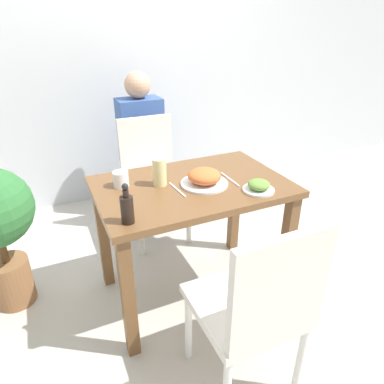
{
  "coord_description": "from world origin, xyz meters",
  "views": [
    {
      "loc": [
        -0.68,
        -1.49,
        1.49
      ],
      "look_at": [
        0.0,
        0.0,
        0.68
      ],
      "focal_mm": 32.0,
      "sensor_mm": 36.0,
      "label": 1
    }
  ],
  "objects_px": {
    "drink_cup": "(121,179)",
    "food_plate": "(204,178)",
    "chair_near": "(257,305)",
    "side_plate": "(259,186)",
    "chair_far": "(152,173)",
    "juice_glass": "(160,172)",
    "person_figure": "(142,147)",
    "sauce_bottle": "(127,208)"
  },
  "relations": [
    {
      "from": "person_figure",
      "to": "drink_cup",
      "type": "bearing_deg",
      "value": -112.15
    },
    {
      "from": "chair_near",
      "to": "drink_cup",
      "type": "height_order",
      "value": "chair_near"
    },
    {
      "from": "food_plate",
      "to": "chair_near",
      "type": "bearing_deg",
      "value": -97.76
    },
    {
      "from": "chair_near",
      "to": "juice_glass",
      "type": "distance_m",
      "value": 0.81
    },
    {
      "from": "chair_far",
      "to": "side_plate",
      "type": "relative_size",
      "value": 5.56
    },
    {
      "from": "side_plate",
      "to": "food_plate",
      "type": "bearing_deg",
      "value": 139.71
    },
    {
      "from": "chair_near",
      "to": "chair_far",
      "type": "xyz_separation_m",
      "value": [
        0.05,
        1.43,
        0.0
      ]
    },
    {
      "from": "juice_glass",
      "to": "sauce_bottle",
      "type": "distance_m",
      "value": 0.39
    },
    {
      "from": "chair_near",
      "to": "sauce_bottle",
      "type": "bearing_deg",
      "value": -49.95
    },
    {
      "from": "person_figure",
      "to": "chair_far",
      "type": "bearing_deg",
      "value": -96.5
    },
    {
      "from": "sauce_bottle",
      "to": "person_figure",
      "type": "distance_m",
      "value": 1.44
    },
    {
      "from": "drink_cup",
      "to": "food_plate",
      "type": "bearing_deg",
      "value": -21.55
    },
    {
      "from": "side_plate",
      "to": "juice_glass",
      "type": "distance_m",
      "value": 0.51
    },
    {
      "from": "juice_glass",
      "to": "sauce_bottle",
      "type": "bearing_deg",
      "value": -130.02
    },
    {
      "from": "chair_far",
      "to": "food_plate",
      "type": "height_order",
      "value": "chair_far"
    },
    {
      "from": "chair_far",
      "to": "person_figure",
      "type": "bearing_deg",
      "value": 83.5
    },
    {
      "from": "chair_far",
      "to": "side_plate",
      "type": "distance_m",
      "value": 1.02
    },
    {
      "from": "side_plate",
      "to": "chair_far",
      "type": "bearing_deg",
      "value": 105.08
    },
    {
      "from": "chair_near",
      "to": "side_plate",
      "type": "distance_m",
      "value": 0.61
    },
    {
      "from": "drink_cup",
      "to": "person_figure",
      "type": "xyz_separation_m",
      "value": [
        0.4,
        0.99,
        -0.19
      ]
    },
    {
      "from": "juice_glass",
      "to": "drink_cup",
      "type": "bearing_deg",
      "value": 161.41
    },
    {
      "from": "chair_far",
      "to": "food_plate",
      "type": "xyz_separation_m",
      "value": [
        0.04,
        -0.77,
        0.26
      ]
    },
    {
      "from": "chair_near",
      "to": "person_figure",
      "type": "xyz_separation_m",
      "value": [
        0.09,
        1.8,
        0.08
      ]
    },
    {
      "from": "chair_near",
      "to": "sauce_bottle",
      "type": "height_order",
      "value": "sauce_bottle"
    },
    {
      "from": "sauce_bottle",
      "to": "food_plate",
      "type": "bearing_deg",
      "value": 23.82
    },
    {
      "from": "food_plate",
      "to": "juice_glass",
      "type": "bearing_deg",
      "value": 155.89
    },
    {
      "from": "chair_far",
      "to": "sauce_bottle",
      "type": "distance_m",
      "value": 1.11
    },
    {
      "from": "drink_cup",
      "to": "juice_glass",
      "type": "distance_m",
      "value": 0.2
    },
    {
      "from": "chair_near",
      "to": "food_plate",
      "type": "relative_size",
      "value": 3.57
    },
    {
      "from": "chair_far",
      "to": "juice_glass",
      "type": "distance_m",
      "value": 0.76
    },
    {
      "from": "chair_near",
      "to": "sauce_bottle",
      "type": "relative_size",
      "value": 4.87
    },
    {
      "from": "chair_far",
      "to": "drink_cup",
      "type": "distance_m",
      "value": 0.76
    },
    {
      "from": "juice_glass",
      "to": "chair_far",
      "type": "bearing_deg",
      "value": 76.01
    },
    {
      "from": "chair_far",
      "to": "person_figure",
      "type": "relative_size",
      "value": 0.76
    },
    {
      "from": "chair_near",
      "to": "person_figure",
      "type": "distance_m",
      "value": 1.8
    },
    {
      "from": "chair_near",
      "to": "drink_cup",
      "type": "distance_m",
      "value": 0.91
    },
    {
      "from": "sauce_bottle",
      "to": "chair_near",
      "type": "bearing_deg",
      "value": -49.95
    },
    {
      "from": "food_plate",
      "to": "drink_cup",
      "type": "bearing_deg",
      "value": 158.45
    },
    {
      "from": "chair_near",
      "to": "drink_cup",
      "type": "bearing_deg",
      "value": -68.85
    },
    {
      "from": "food_plate",
      "to": "person_figure",
      "type": "height_order",
      "value": "person_figure"
    },
    {
      "from": "chair_near",
      "to": "person_figure",
      "type": "bearing_deg",
      "value": -92.8
    },
    {
      "from": "drink_cup",
      "to": "person_figure",
      "type": "distance_m",
      "value": 1.08
    }
  ]
}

